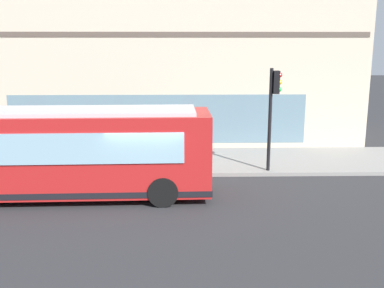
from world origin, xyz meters
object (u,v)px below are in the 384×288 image
at_px(fire_hydrant, 146,150).
at_px(pedestrian_near_building_entrance, 12,140).
at_px(pedestrian_near_hydrant, 16,142).
at_px(traffic_light_near_corner, 274,100).
at_px(city_bus_nearside, 63,153).

bearing_deg(fire_hydrant, pedestrian_near_building_entrance, 91.10).
relative_size(fire_hydrant, pedestrian_near_hydrant, 0.43).
xyz_separation_m(traffic_light_near_corner, pedestrian_near_building_entrance, (2.06, 11.21, -2.01)).
xyz_separation_m(fire_hydrant, pedestrian_near_hydrant, (-0.98, 5.41, 0.62)).
bearing_deg(pedestrian_near_building_entrance, pedestrian_near_hydrant, -149.55).
xyz_separation_m(city_bus_nearside, fire_hydrant, (4.79, -2.42, -1.04)).
bearing_deg(pedestrian_near_hydrant, traffic_light_near_corner, -96.35).
height_order(city_bus_nearside, fire_hydrant, city_bus_nearside).
bearing_deg(pedestrian_near_hydrant, fire_hydrant, -79.71).
bearing_deg(pedestrian_near_hydrant, pedestrian_near_building_entrance, 30.45).
xyz_separation_m(city_bus_nearside, pedestrian_near_building_entrance, (4.68, 3.50, -0.53)).
height_order(city_bus_nearside, pedestrian_near_building_entrance, city_bus_nearside).
distance_m(city_bus_nearside, pedestrian_near_building_entrance, 5.86).
xyz_separation_m(city_bus_nearside, pedestrian_near_hydrant, (3.81, 2.99, -0.42)).
bearing_deg(traffic_light_near_corner, city_bus_nearside, 108.77).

